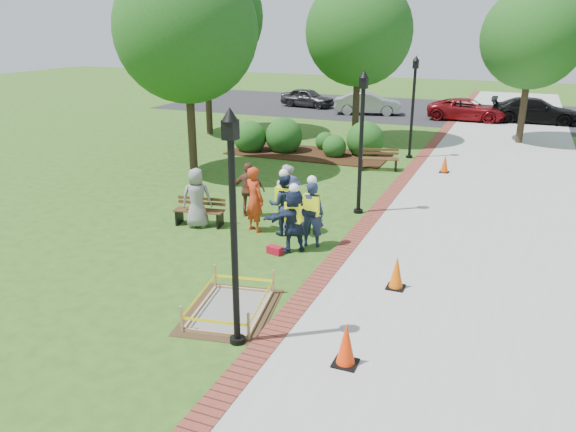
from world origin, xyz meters
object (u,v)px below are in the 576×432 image
at_px(wet_concrete_pad, 230,301).
at_px(hivis_worker_b, 312,212).
at_px(cone_front, 346,345).
at_px(hivis_worker_c, 284,202).
at_px(hivis_worker_a, 294,218).
at_px(lamp_near, 233,214).
at_px(bench_near, 200,217).

relative_size(wet_concrete_pad, hivis_worker_b, 1.36).
bearing_deg(cone_front, hivis_worker_c, 122.51).
bearing_deg(hivis_worker_c, wet_concrete_pad, -80.73).
xyz_separation_m(wet_concrete_pad, hivis_worker_a, (-0.02, 3.45, 0.66)).
relative_size(hivis_worker_a, hivis_worker_b, 0.94).
bearing_deg(cone_front, lamp_near, -178.17).
relative_size(cone_front, hivis_worker_b, 0.43).
height_order(lamp_near, hivis_worker_a, lamp_near).
bearing_deg(hivis_worker_c, hivis_worker_b, -27.46).
bearing_deg(wet_concrete_pad, hivis_worker_b, 86.15).
xyz_separation_m(hivis_worker_a, hivis_worker_c, (-0.70, 1.00, 0.03)).
height_order(cone_front, lamp_near, lamp_near).
distance_m(bench_near, hivis_worker_c, 2.62).
height_order(bench_near, hivis_worker_c, hivis_worker_c).
xyz_separation_m(wet_concrete_pad, hivis_worker_c, (-0.73, 4.45, 0.68)).
height_order(lamp_near, hivis_worker_c, lamp_near).
relative_size(bench_near, hivis_worker_c, 0.81).
distance_m(lamp_near, hivis_worker_c, 5.81).
distance_m(hivis_worker_a, hivis_worker_b, 0.57).
relative_size(wet_concrete_pad, hivis_worker_a, 1.44).
bearing_deg(hivis_worker_b, hivis_worker_a, -120.70).
height_order(hivis_worker_b, hivis_worker_c, hivis_worker_b).
distance_m(cone_front, hivis_worker_a, 5.16).
xyz_separation_m(bench_near, cone_front, (5.94, -5.11, 0.14)).
xyz_separation_m(cone_front, hivis_worker_b, (-2.42, 4.84, 0.55)).
bearing_deg(hivis_worker_c, bench_near, -174.26).
relative_size(lamp_near, hivis_worker_b, 2.25).
height_order(bench_near, cone_front, cone_front).
bearing_deg(bench_near, cone_front, -40.69).
bearing_deg(hivis_worker_b, cone_front, -63.42).
xyz_separation_m(lamp_near, hivis_worker_c, (-1.38, 5.42, -1.56)).
bearing_deg(wet_concrete_pad, hivis_worker_c, 99.27).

